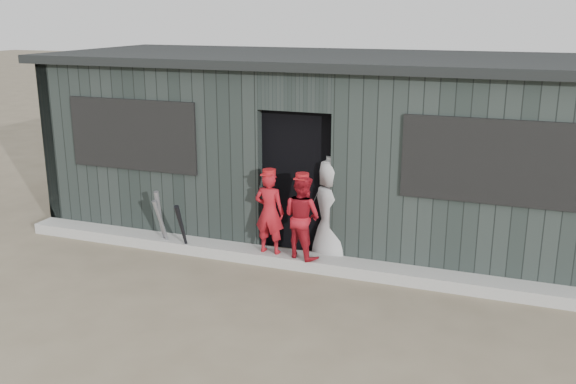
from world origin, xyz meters
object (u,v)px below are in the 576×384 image
at_px(bat_right, 182,230).
at_px(player_grey_back, 332,211).
at_px(bat_left, 161,220).
at_px(player_red_left, 269,212).
at_px(dugout, 328,145).
at_px(bat_mid, 162,225).
at_px(player_red_right, 302,217).

distance_m(bat_right, player_grey_back, 2.04).
distance_m(bat_left, player_grey_back, 2.40).
height_order(player_red_left, dugout, dugout).
relative_size(bat_left, bat_mid, 1.13).
bearing_deg(bat_mid, player_red_left, 4.36).
bearing_deg(player_red_left, bat_mid, 5.89).
distance_m(bat_mid, dugout, 2.72).
distance_m(bat_left, bat_right, 0.43).
relative_size(bat_left, dugout, 0.11).
relative_size(bat_mid, player_grey_back, 0.55).
distance_m(bat_right, dugout, 2.56).
bearing_deg(bat_left, player_red_left, 2.46).
distance_m(bat_mid, player_red_left, 1.59).
bearing_deg(player_red_left, player_red_right, -179.13).
bearing_deg(player_grey_back, bat_right, 23.96).
relative_size(player_red_left, dugout, 0.13).
xyz_separation_m(bat_left, player_red_right, (2.05, 0.06, 0.26)).
bearing_deg(bat_left, dugout, 43.70).
xyz_separation_m(bat_mid, player_red_left, (1.55, 0.12, 0.32)).
distance_m(bat_mid, player_grey_back, 2.36).
height_order(bat_right, dugout, dugout).
xyz_separation_m(bat_right, player_red_right, (1.64, 0.19, 0.31)).
relative_size(player_red_left, player_grey_back, 0.79).
xyz_separation_m(bat_right, player_red_left, (1.19, 0.19, 0.32)).
height_order(bat_left, player_grey_back, player_grey_back).
xyz_separation_m(player_red_left, dugout, (0.26, 1.71, 0.59)).
bearing_deg(bat_mid, bat_right, -11.87).
xyz_separation_m(bat_left, bat_right, (0.41, -0.12, -0.05)).
relative_size(player_red_right, dugout, 0.13).
xyz_separation_m(player_red_right, player_grey_back, (0.29, 0.35, 0.01)).
xyz_separation_m(player_red_right, dugout, (-0.19, 1.71, 0.59)).
distance_m(bat_mid, player_red_right, 2.03).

